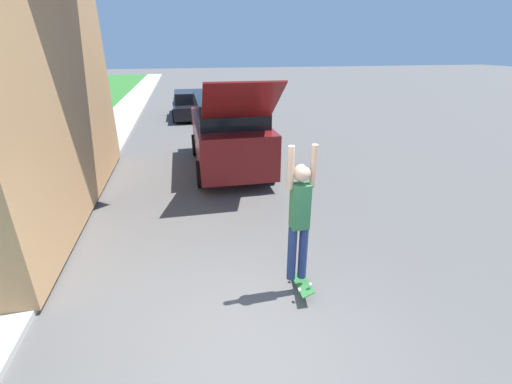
{
  "coord_description": "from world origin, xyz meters",
  "views": [
    {
      "loc": [
        -0.44,
        -3.01,
        3.5
      ],
      "look_at": [
        0.76,
        2.63,
        1.03
      ],
      "focal_mm": 24.0,
      "sensor_mm": 36.0,
      "label": 1
    }
  ],
  "objects_px": {
    "car_down_street": "(190,105)",
    "skateboard": "(302,283)",
    "skateboarder": "(300,214)",
    "suv_parked": "(228,130)"
  },
  "relations": [
    {
      "from": "car_down_street",
      "to": "skateboard",
      "type": "xyz_separation_m",
      "value": [
        1.16,
        -14.77,
        -0.48
      ]
    },
    {
      "from": "skateboarder",
      "to": "skateboard",
      "type": "bearing_deg",
      "value": -2.23
    },
    {
      "from": "skateboarder",
      "to": "skateboard",
      "type": "distance_m",
      "value": 1.2
    },
    {
      "from": "car_down_street",
      "to": "suv_parked",
      "type": "bearing_deg",
      "value": -84.22
    },
    {
      "from": "skateboarder",
      "to": "suv_parked",
      "type": "bearing_deg",
      "value": 91.71
    },
    {
      "from": "suv_parked",
      "to": "skateboarder",
      "type": "distance_m",
      "value": 6.16
    },
    {
      "from": "car_down_street",
      "to": "skateboarder",
      "type": "relative_size",
      "value": 2.09
    },
    {
      "from": "car_down_street",
      "to": "skateboard",
      "type": "height_order",
      "value": "car_down_street"
    },
    {
      "from": "skateboarder",
      "to": "car_down_street",
      "type": "bearing_deg",
      "value": 94.09
    },
    {
      "from": "car_down_street",
      "to": "skateboarder",
      "type": "bearing_deg",
      "value": -85.91
    }
  ]
}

